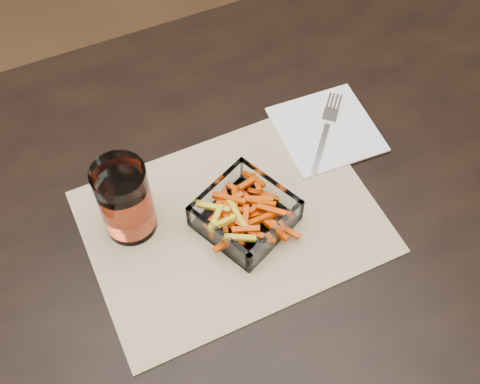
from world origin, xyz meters
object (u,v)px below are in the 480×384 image
object	(u,v)px
dining_table	(276,214)
tumbler	(126,202)
fork	(326,129)
glass_bowl	(245,215)

from	to	relation	value
dining_table	tumbler	size ratio (longest dim) A/B	11.34
dining_table	tumbler	bearing A→B (deg)	172.90
fork	tumbler	bearing A→B (deg)	-132.98
dining_table	glass_bowl	world-z (taller)	glass_bowl
fork	dining_table	bearing A→B (deg)	-110.32
dining_table	fork	bearing A→B (deg)	28.69
dining_table	fork	distance (m)	0.17
glass_bowl	tumbler	bearing A→B (deg)	156.99
glass_bowl	fork	xyz separation A→B (m)	(0.21, 0.11, -0.02)
dining_table	tumbler	distance (m)	0.29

